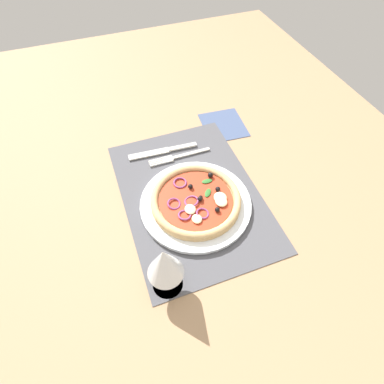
{
  "coord_description": "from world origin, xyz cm",
  "views": [
    {
      "loc": [
        -45.31,
        16.21,
        63.06
      ],
      "look_at": [
        -1.12,
        0.0,
        2.49
      ],
      "focal_mm": 28.65,
      "sensor_mm": 36.0,
      "label": 1
    }
  ],
  "objects_px": {
    "fork": "(176,157)",
    "napkin": "(223,125)",
    "pizza": "(197,200)",
    "knife": "(162,151)",
    "plate": "(196,203)",
    "wine_glass": "(165,264)"
  },
  "relations": [
    {
      "from": "wine_glass",
      "to": "napkin",
      "type": "bearing_deg",
      "value": -36.38
    },
    {
      "from": "plate",
      "to": "fork",
      "type": "relative_size",
      "value": 1.54
    },
    {
      "from": "wine_glass",
      "to": "napkin",
      "type": "height_order",
      "value": "wine_glass"
    },
    {
      "from": "knife",
      "to": "wine_glass",
      "type": "bearing_deg",
      "value": 78.83
    },
    {
      "from": "fork",
      "to": "napkin",
      "type": "distance_m",
      "value": 0.2
    },
    {
      "from": "fork",
      "to": "knife",
      "type": "relative_size",
      "value": 0.9
    },
    {
      "from": "knife",
      "to": "wine_glass",
      "type": "xyz_separation_m",
      "value": [
        -0.38,
        0.1,
        0.09
      ]
    },
    {
      "from": "fork",
      "to": "knife",
      "type": "height_order",
      "value": "knife"
    },
    {
      "from": "plate",
      "to": "pizza",
      "type": "height_order",
      "value": "pizza"
    },
    {
      "from": "fork",
      "to": "napkin",
      "type": "height_order",
      "value": "fork"
    },
    {
      "from": "pizza",
      "to": "knife",
      "type": "height_order",
      "value": "pizza"
    },
    {
      "from": "plate",
      "to": "napkin",
      "type": "xyz_separation_m",
      "value": [
        0.26,
        -0.19,
        -0.01
      ]
    },
    {
      "from": "pizza",
      "to": "knife",
      "type": "bearing_deg",
      "value": 7.24
    },
    {
      "from": "wine_glass",
      "to": "napkin",
      "type": "xyz_separation_m",
      "value": [
        0.43,
        -0.32,
        -0.1
      ]
    },
    {
      "from": "plate",
      "to": "wine_glass",
      "type": "height_order",
      "value": "wine_glass"
    },
    {
      "from": "fork",
      "to": "knife",
      "type": "distance_m",
      "value": 0.05
    },
    {
      "from": "pizza",
      "to": "knife",
      "type": "distance_m",
      "value": 0.21
    },
    {
      "from": "napkin",
      "to": "knife",
      "type": "bearing_deg",
      "value": 103.29
    },
    {
      "from": "plate",
      "to": "fork",
      "type": "xyz_separation_m",
      "value": [
        0.17,
        -0.0,
        -0.0
      ]
    },
    {
      "from": "plate",
      "to": "napkin",
      "type": "distance_m",
      "value": 0.32
    },
    {
      "from": "fork",
      "to": "napkin",
      "type": "relative_size",
      "value": 1.27
    },
    {
      "from": "wine_glass",
      "to": "pizza",
      "type": "bearing_deg",
      "value": -37.26
    }
  ]
}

